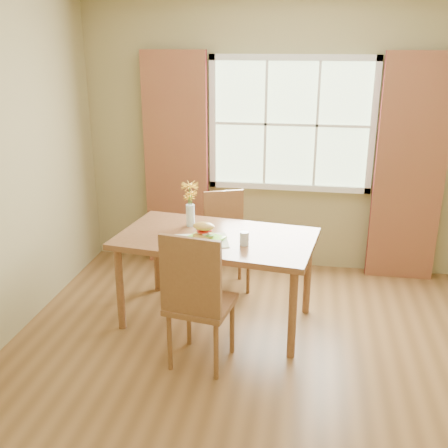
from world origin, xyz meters
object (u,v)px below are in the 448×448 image
at_px(dining_table, 216,245).
at_px(flower_vase, 190,200).
at_px(croissant_sandwich, 204,231).
at_px(chair_far, 226,236).
at_px(water_glass, 244,239).
at_px(chair_near, 196,296).

relative_size(dining_table, flower_vase, 4.37).
height_order(dining_table, croissant_sandwich, croissant_sandwich).
height_order(chair_far, croissant_sandwich, chair_far).
bearing_deg(flower_vase, chair_far, 64.39).
xyz_separation_m(chair_far, croissant_sandwich, (-0.05, -0.82, 0.35)).
distance_m(croissant_sandwich, water_glass, 0.33).
distance_m(chair_near, flower_vase, 1.04).
height_order(chair_near, water_glass, chair_near).
height_order(dining_table, water_glass, water_glass).
xyz_separation_m(chair_far, water_glass, (0.28, -0.85, 0.32)).
distance_m(dining_table, croissant_sandwich, 0.22).
bearing_deg(chair_far, croissant_sandwich, -116.05).
distance_m(dining_table, flower_vase, 0.46).
height_order(croissant_sandwich, flower_vase, flower_vase).
xyz_separation_m(dining_table, croissant_sandwich, (-0.08, -0.12, 0.16)).
height_order(croissant_sandwich, water_glass, croissant_sandwich).
height_order(chair_far, water_glass, chair_far).
xyz_separation_m(dining_table, water_glass, (0.25, -0.16, 0.13)).
bearing_deg(dining_table, water_glass, -24.74).
relative_size(chair_near, water_glass, 9.82).
xyz_separation_m(dining_table, chair_far, (-0.03, 0.69, -0.18)).
xyz_separation_m(chair_near, flower_vase, (-0.25, 0.92, 0.42)).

